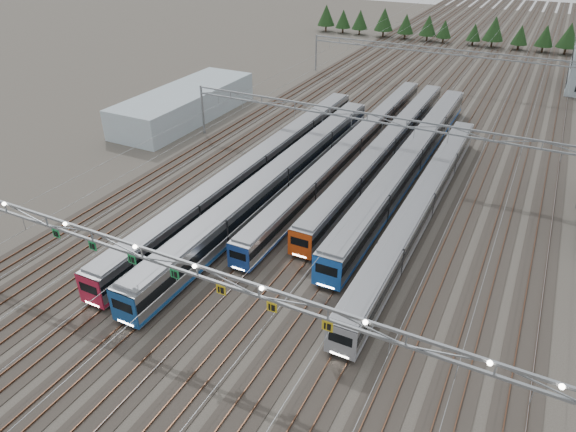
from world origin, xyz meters
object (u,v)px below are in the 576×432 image
at_px(train_a, 257,166).
at_px(train_b, 278,179).
at_px(train_f, 422,204).
at_px(train_c, 352,147).
at_px(train_e, 410,160).
at_px(west_shed, 185,104).
at_px(train_d, 386,147).
at_px(gantry_mid, 367,123).
at_px(gantry_near, 196,274).
at_px(gantry_far, 440,55).

bearing_deg(train_a, train_b, -29.20).
bearing_deg(train_b, train_f, 7.43).
height_order(train_c, train_e, train_e).
distance_m(train_c, west_shed, 33.21).
relative_size(train_c, west_shed, 2.13).
distance_m(train_d, gantry_mid, 5.74).
bearing_deg(train_c, gantry_near, -86.94).
relative_size(train_b, train_f, 1.10).
distance_m(train_d, gantry_far, 42.28).
relative_size(train_c, train_e, 1.09).
bearing_deg(west_shed, train_d, -2.76).
bearing_deg(gantry_mid, train_c, 152.94).
bearing_deg(gantry_near, gantry_far, 89.97).
relative_size(gantry_near, gantry_far, 1.00).
height_order(train_e, gantry_far, gantry_far).
distance_m(train_c, gantry_far, 44.13).
bearing_deg(west_shed, train_e, -6.86).
bearing_deg(train_f, west_shed, 160.70).
bearing_deg(train_e, gantry_far, 98.49).
distance_m(train_e, train_f, 12.10).
xyz_separation_m(train_b, train_e, (13.50, 13.57, 0.01)).
distance_m(train_f, gantry_near, 31.20).
height_order(gantry_near, gantry_mid, gantry_near).
relative_size(train_b, train_d, 0.98).
relative_size(gantry_mid, gantry_far, 1.00).
height_order(train_f, gantry_far, gantry_far).
distance_m(train_e, gantry_mid, 7.92).
relative_size(train_f, gantry_near, 0.91).
height_order(train_a, gantry_near, gantry_near).
xyz_separation_m(train_a, train_b, (4.50, -2.51, 0.11)).
xyz_separation_m(train_a, gantry_far, (11.25, 56.30, 4.27)).
relative_size(train_b, west_shed, 1.89).
height_order(train_c, train_d, train_d).
distance_m(train_c, train_e, 9.11).
bearing_deg(train_f, gantry_near, -111.52).
xyz_separation_m(train_d, gantry_near, (-2.30, -43.12, 5.05)).
height_order(train_b, gantry_near, gantry_near).
distance_m(train_b, gantry_near, 27.57).
bearing_deg(train_f, train_d, 121.88).
distance_m(train_f, gantry_mid, 16.64).
bearing_deg(train_f, train_a, 179.57).
relative_size(train_c, gantry_mid, 1.14).
height_order(train_e, train_f, train_e).
xyz_separation_m(train_b, gantry_mid, (6.75, 13.82, 4.16)).
bearing_deg(gantry_far, gantry_mid, -90.00).
bearing_deg(gantry_far, train_c, -92.94).
relative_size(train_a, train_c, 0.95).
xyz_separation_m(train_d, gantry_mid, (-2.25, -3.00, 4.35)).
distance_m(train_a, gantry_mid, 16.51).
height_order(train_c, west_shed, west_shed).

